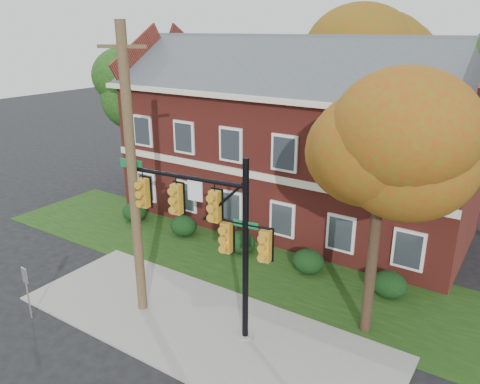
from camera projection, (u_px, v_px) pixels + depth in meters
The scene contains 15 objects.
ground at pixel (182, 341), 15.93m from camera, with size 120.00×120.00×0.00m, color black.
sidewalk at pixel (200, 325), 16.70m from camera, with size 14.00×5.00×0.08m, color gray.
grass_strip at pixel (270, 269), 20.65m from camera, with size 30.00×6.00×0.04m, color #193811.
apartment_building at pixel (295, 130), 24.72m from camera, with size 18.80×8.80×9.74m.
hedge_far_left at pixel (135, 212), 25.70m from camera, with size 1.40×1.26×1.05m, color black.
hedge_left at pixel (184, 226), 23.88m from camera, with size 1.40×1.26×1.05m, color black.
hedge_center at pixel (241, 242), 22.07m from camera, with size 1.40×1.26×1.05m, color black.
hedge_right at pixel (308, 261), 20.25m from camera, with size 1.40×1.26×1.05m, color black.
hedge_far_right at pixel (389, 284), 18.44m from camera, with size 1.40×1.26×1.05m, color black.
tree_near_right at pixel (390, 148), 14.05m from camera, with size 4.50×4.25×8.58m.
tree_left_rear at pixel (144, 87), 28.33m from camera, with size 5.40×5.10×8.88m.
tree_far_rear at pixel (375, 49), 28.92m from camera, with size 6.84×6.46×11.52m.
traffic_signal at pixel (214, 226), 15.24m from camera, with size 5.74×0.85×6.42m.
utility_pole at pixel (133, 177), 16.02m from camera, with size 1.51×0.78×10.35m.
sign_post at pixel (26, 285), 16.74m from camera, with size 0.30×0.06×2.07m.
Camera 1 is at (8.98, -10.05, 10.10)m, focal length 35.00 mm.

